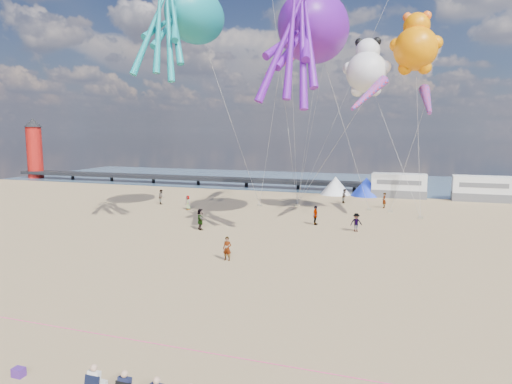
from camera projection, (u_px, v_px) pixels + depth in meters
name	position (u px, v px, depth m)	size (l,w,h in m)	color
ground	(244.00, 305.00, 22.15)	(120.00, 120.00, 0.00)	tan
water	(363.00, 183.00, 73.70)	(120.00, 120.00, 0.00)	#3B5771
pier	(175.00, 177.00, 72.26)	(60.00, 3.00, 0.50)	black
lighthouse	(35.00, 153.00, 80.79)	(2.60, 2.60, 9.00)	#A5140F
motorhome_0	(399.00, 186.00, 57.52)	(6.60, 2.50, 3.00)	silver
motorhome_1	(482.00, 189.00, 54.46)	(6.60, 2.50, 3.00)	silver
tent_white	(335.00, 185.00, 60.13)	(4.00, 4.00, 2.40)	white
tent_blue	(366.00, 187.00, 58.84)	(4.00, 4.00, 2.40)	#1933CC
cooler_purple	(19.00, 372.00, 15.66)	(0.40, 0.30, 0.32)	#4A217E
rope_line	(198.00, 351.00, 17.46)	(0.03, 0.03, 34.00)	#F2338C
standing_person	(227.00, 249.00, 29.61)	(0.57, 0.38, 1.57)	tan
beachgoer_0	(188.00, 202.00, 48.75)	(0.55, 0.36, 1.51)	#7F6659
beachgoer_1	(345.00, 196.00, 53.04)	(0.81, 0.52, 1.65)	#7F6659
beachgoer_2	(356.00, 222.00, 38.06)	(0.76, 0.59, 1.56)	#7F6659
beachgoer_3	(315.00, 215.00, 40.78)	(1.11, 0.64, 1.72)	#7F6659
beachgoer_4	(200.00, 219.00, 38.79)	(1.06, 0.44, 1.81)	#7F6659
beachgoer_5	(384.00, 200.00, 49.69)	(1.56, 0.50, 1.68)	#7F6659
beachgoer_7	(161.00, 197.00, 52.32)	(0.82, 0.54, 1.69)	#7F6659
sandbag_a	(260.00, 205.00, 50.88)	(0.50, 0.35, 0.22)	gray
sandbag_b	(369.00, 209.00, 48.16)	(0.50, 0.35, 0.22)	gray
sandbag_c	(421.00, 218.00, 43.67)	(0.50, 0.35, 0.22)	gray
sandbag_d	(390.00, 211.00, 46.98)	(0.50, 0.35, 0.22)	gray
sandbag_e	(297.00, 205.00, 50.92)	(0.50, 0.35, 0.22)	gray
kite_octopus_teal	(195.00, 16.00, 41.13)	(4.28, 9.98, 11.41)	teal
kite_octopus_purple	(314.00, 28.00, 38.03)	(4.67, 10.89, 12.45)	#61119C
kite_panda	(366.00, 72.00, 41.44)	(4.46, 4.19, 6.29)	silver
kite_teddy_orange	(416.00, 49.00, 39.81)	(4.58, 4.31, 6.47)	orange
windsock_left	(281.00, 64.00, 45.58)	(1.10, 7.87, 7.87)	red
windsock_mid	(427.00, 100.00, 40.45)	(1.00, 5.61, 5.61)	red
windsock_right	(369.00, 94.00, 38.01)	(0.90, 5.60, 5.60)	red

